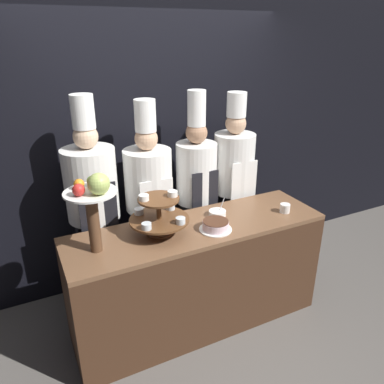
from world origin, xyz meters
TOP-DOWN VIEW (x-y plane):
  - ground_plane at (0.00, 0.00)m, footprint 14.00×14.00m
  - wall_back at (0.00, 1.23)m, footprint 10.00×0.06m
  - buffet_counter at (0.00, 0.30)m, footprint 2.06×0.60m
  - tiered_stand at (-0.31, 0.33)m, footprint 0.45×0.45m
  - fruit_pedestal at (-0.77, 0.28)m, footprint 0.35×0.35m
  - cake_round at (0.09, 0.19)m, footprint 0.25×0.25m
  - cup_white at (0.77, 0.20)m, footprint 0.08×0.08m
  - serving_bowl_far at (0.23, 0.39)m, footprint 0.14×0.14m
  - chef_left at (-0.68, 0.84)m, footprint 0.42×0.42m
  - chef_center_left at (-0.20, 0.84)m, footprint 0.41×0.41m
  - chef_center_right at (0.26, 0.84)m, footprint 0.37×0.37m
  - chef_right at (0.66, 0.84)m, footprint 0.38×0.38m

SIDE VIEW (x-z plane):
  - ground_plane at x=0.00m, z-range 0.00..0.00m
  - buffet_counter at x=0.00m, z-range 0.00..0.93m
  - serving_bowl_far at x=0.23m, z-range 0.88..1.03m
  - cake_round at x=0.09m, z-range 0.93..1.00m
  - cup_white at x=0.77m, z-range 0.93..1.00m
  - chef_center_left at x=-0.20m, z-range 0.07..1.90m
  - chef_center_right at x=0.26m, z-range 0.06..1.93m
  - chef_right at x=0.66m, z-range 0.09..1.93m
  - chef_left at x=-0.68m, z-range 0.07..1.98m
  - tiered_stand at x=-0.31m, z-range 0.92..1.25m
  - fruit_pedestal at x=-0.77m, z-range 1.04..1.62m
  - wall_back at x=0.00m, z-range 0.00..2.80m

